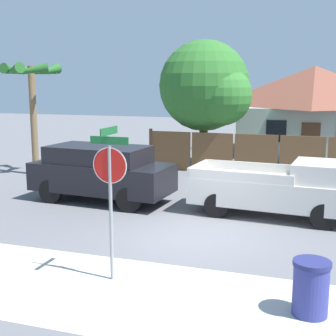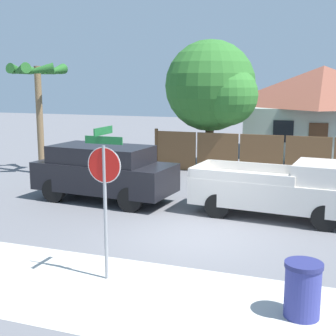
# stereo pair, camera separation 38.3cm
# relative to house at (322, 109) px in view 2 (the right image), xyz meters

# --- Properties ---
(ground_plane) EXTENTS (80.00, 80.00, 0.00)m
(ground_plane) POSITION_rel_house_xyz_m (-2.51, -15.79, -2.51)
(ground_plane) COLOR slate
(sidewalk_strip) EXTENTS (36.00, 3.20, 0.01)m
(sidewalk_strip) POSITION_rel_house_xyz_m (-2.51, -19.39, -2.50)
(sidewalk_strip) COLOR beige
(sidewalk_strip) RESTS_ON ground
(wooden_fence) EXTENTS (13.62, 0.12, 1.86)m
(wooden_fence) POSITION_rel_house_xyz_m (-0.22, -6.91, -1.63)
(wooden_fence) COLOR brown
(wooden_fence) RESTS_ON ground
(house) EXTENTS (8.05, 6.50, 4.83)m
(house) POSITION_rel_house_xyz_m (0.00, 0.00, 0.00)
(house) COLOR #B2C1B7
(house) RESTS_ON ground
(oak_tree) EXTENTS (4.43, 4.22, 5.90)m
(oak_tree) POSITION_rel_house_xyz_m (-4.62, -5.60, 1.19)
(oak_tree) COLOR brown
(oak_tree) RESTS_ON ground
(palm_tree) EXTENTS (2.36, 2.56, 4.74)m
(palm_tree) POSITION_rel_house_xyz_m (-11.24, -9.80, 1.54)
(palm_tree) COLOR brown
(palm_tree) RESTS_ON ground
(red_suv) EXTENTS (4.84, 2.33, 1.87)m
(red_suv) POSITION_rel_house_xyz_m (-6.45, -13.15, -1.48)
(red_suv) COLOR black
(red_suv) RESTS_ON ground
(orange_pickup) EXTENTS (5.02, 2.25, 1.72)m
(orange_pickup) POSITION_rel_house_xyz_m (-0.59, -13.17, -1.66)
(orange_pickup) COLOR silver
(orange_pickup) RESTS_ON ground
(stop_sign) EXTENTS (0.81, 0.73, 3.10)m
(stop_sign) POSITION_rel_house_xyz_m (-3.43, -18.86, -0.43)
(stop_sign) COLOR gray
(stop_sign) RESTS_ON ground
(trash_bin) EXTENTS (0.65, 0.65, 0.98)m
(trash_bin) POSITION_rel_house_xyz_m (0.43, -19.16, -2.02)
(trash_bin) COLOR navy
(trash_bin) RESTS_ON ground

